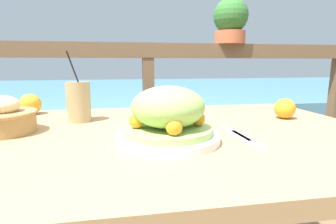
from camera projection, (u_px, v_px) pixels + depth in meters
The scene contains 11 objects.
patio_table at pixel (176, 156), 0.83m from camera, with size 1.26×0.89×0.71m.
railing_fence at pixel (148, 84), 1.66m from camera, with size 2.80×0.08×1.03m.
sea_backdrop at pixel (134, 104), 4.18m from camera, with size 12.00×4.00×0.54m.
salad_plate at pixel (168, 118), 0.69m from camera, with size 0.28×0.28×0.15m.
drink_glass at pixel (79, 102), 0.93m from camera, with size 0.08×0.08×0.25m.
bread_basket at pixel (3, 118), 0.77m from camera, with size 0.19×0.19×0.11m.
potted_plant at pixel (230, 21), 1.67m from camera, with size 0.22×0.22×0.29m.
fork at pixel (247, 139), 0.71m from camera, with size 0.02×0.18×0.00m.
knife at pixel (235, 133), 0.77m from camera, with size 0.02×0.18×0.00m.
orange_near_basket at pixel (285, 109), 0.98m from camera, with size 0.08×0.08×0.08m.
orange_near_glass at pixel (30, 104), 1.06m from camera, with size 0.08×0.08×0.08m.
Camera 1 is at (-0.16, -0.77, 0.91)m, focal length 28.00 mm.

